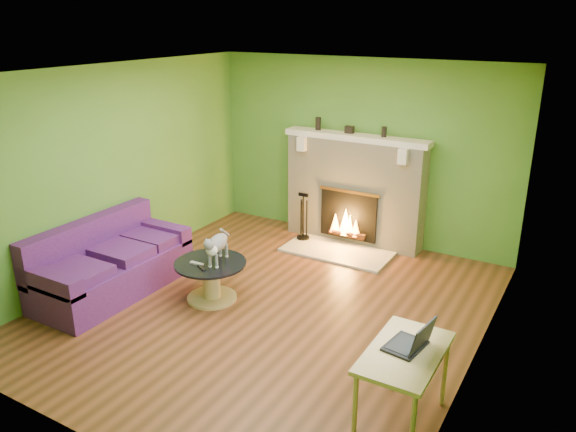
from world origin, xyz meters
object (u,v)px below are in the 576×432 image
at_px(desk, 405,360).
at_px(cat, 218,246).
at_px(sofa, 110,265).
at_px(coffee_table, 211,278).

distance_m(desk, cat, 2.73).
relative_size(sofa, cat, 3.05).
xyz_separation_m(sofa, desk, (3.81, -0.52, 0.27)).
height_order(coffee_table, desk, desk).
relative_size(coffee_table, desk, 0.89).
distance_m(sofa, coffee_table, 1.26).
relative_size(coffee_table, cat, 1.33).
relative_size(desk, cat, 1.49).
bearing_deg(cat, sofa, -174.97).
bearing_deg(cat, coffee_table, -163.36).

